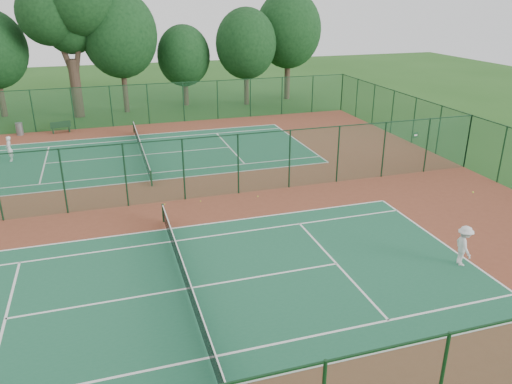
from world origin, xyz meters
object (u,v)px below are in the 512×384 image
at_px(player_near, 464,246).
at_px(bench, 61,127).
at_px(big_tree, 67,12).
at_px(trash_bin, 19,129).
at_px(player_far, 9,149).

distance_m(player_near, bench, 32.55).
xyz_separation_m(player_near, big_tree, (-15.63, 33.56, 8.22)).
bearing_deg(bench, big_tree, 65.26).
bearing_deg(player_near, big_tree, 40.36).
distance_m(player_near, big_tree, 37.92).
bearing_deg(big_tree, trash_bin, -129.56).
distance_m(player_near, trash_bin, 34.54).
distance_m(player_far, bench, 7.40).
relative_size(trash_bin, big_tree, 0.08).
height_order(trash_bin, bench, trash_bin).
xyz_separation_m(trash_bin, bench, (3.14, -0.30, 0.01)).
relative_size(trash_bin, bench, 0.61).
xyz_separation_m(trash_bin, big_tree, (4.58, 5.55, 8.62)).
xyz_separation_m(player_far, bench, (2.92, 6.79, -0.36)).
relative_size(player_far, trash_bin, 1.71).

